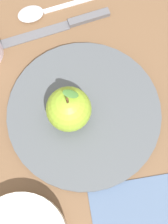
% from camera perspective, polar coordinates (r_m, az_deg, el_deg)
% --- Properties ---
extents(ground_plane, '(2.40, 2.40, 0.00)m').
position_cam_1_polar(ground_plane, '(0.58, 1.54, 1.10)').
color(ground_plane, brown).
extents(dinner_plate, '(0.25, 0.25, 0.02)m').
position_cam_1_polar(dinner_plate, '(0.56, -0.00, -0.29)').
color(dinner_plate, '#4C5156').
rests_on(dinner_plate, ground_plane).
extents(apple, '(0.07, 0.07, 0.09)m').
position_cam_1_polar(apple, '(0.52, -2.58, 0.49)').
color(apple, '#8CB22D').
rests_on(apple, dinner_plate).
extents(knife, '(0.17, 0.17, 0.01)m').
position_cam_1_polar(knife, '(0.64, -3.62, 14.21)').
color(knife, '#59595E').
rests_on(knife, ground_plane).
extents(spoon, '(0.13, 0.13, 0.01)m').
position_cam_1_polar(spoon, '(0.65, -7.46, 16.32)').
color(spoon, silver).
rests_on(spoon, ground_plane).
extents(linen_napkin, '(0.21, 0.21, 0.00)m').
position_cam_1_polar(linen_napkin, '(0.56, 10.28, -17.87)').
color(linen_napkin, slate).
rests_on(linen_napkin, ground_plane).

